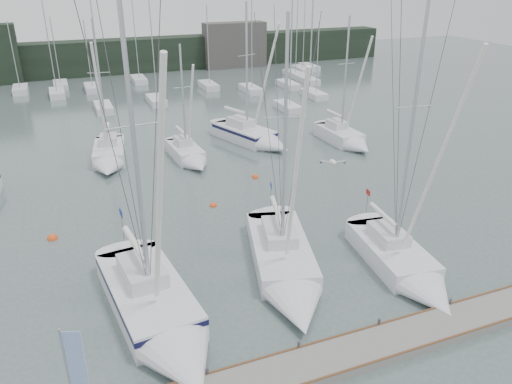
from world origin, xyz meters
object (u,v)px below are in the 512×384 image
sailboat_mid_d (255,137)px  sailboat_mid_e (347,139)px  sailboat_near_right (408,270)px  buoy_b (255,177)px  dock_banner (75,373)px  sailboat_mid_b (109,158)px  sailboat_mid_c (190,157)px  sailboat_near_left (161,319)px  buoy_c (53,239)px  sailboat_near_center (288,274)px  buoy_a (213,206)px

sailboat_mid_d → sailboat_mid_e: bearing=-43.8°
sailboat_near_right → buoy_b: bearing=105.4°
sailboat_near_right → dock_banner: size_ratio=3.41×
sailboat_mid_b → dock_banner: 27.35m
sailboat_near_right → sailboat_mid_c: bearing=113.5°
sailboat_near_left → buoy_c: (-4.39, 10.79, -0.66)m
sailboat_mid_e → sailboat_mid_b: bearing=170.1°
sailboat_near_left → sailboat_mid_e: 28.68m
sailboat_near_center → buoy_b: size_ratio=27.33×
sailboat_mid_d → sailboat_mid_e: size_ratio=1.10×
sailboat_mid_c → buoy_b: 6.43m
sailboat_mid_b → dock_banner: bearing=-89.6°
sailboat_near_left → sailboat_mid_c: bearing=65.4°
sailboat_near_left → buoy_b: sailboat_near_left is taller
sailboat_near_center → sailboat_mid_d: 22.40m
dock_banner → sailboat_mid_b: bearing=101.5°
sailboat_near_right → buoy_a: size_ratio=30.01×
sailboat_near_center → sailboat_mid_e: bearing=66.3°
buoy_a → buoy_c: 10.43m
buoy_c → sailboat_near_center: bearing=-40.2°
sailboat_mid_b → sailboat_mid_c: bearing=-8.6°
sailboat_near_center → buoy_c: (-11.24, 9.49, -0.52)m
sailboat_mid_c → buoy_c: sailboat_mid_c is taller
sailboat_near_left → sailboat_mid_b: bearing=82.8°
sailboat_near_left → sailboat_mid_c: (6.72, 20.30, -0.15)m
sailboat_mid_b → dock_banner: size_ratio=2.79×
sailboat_mid_e → buoy_b: size_ratio=23.07×
sailboat_mid_d → buoy_c: sailboat_mid_d is taller
sailboat_near_right → sailboat_mid_c: size_ratio=1.47×
sailboat_mid_d → buoy_c: bearing=-166.3°
sailboat_near_left → sailboat_near_center: size_ratio=1.09×
sailboat_near_right → buoy_c: sailboat_near_right is taller
sailboat_near_left → buoy_a: 13.02m
sailboat_mid_b → buoy_c: 12.46m
sailboat_mid_b → sailboat_mid_d: (13.23, 0.36, 0.07)m
sailboat_near_right → buoy_a: sailboat_near_right is taller
sailboat_mid_d → dock_banner: bearing=-142.0°
buoy_a → buoy_b: bearing=38.8°
buoy_c → sailboat_mid_d: bearing=33.4°
buoy_c → sailboat_mid_e: bearing=18.2°
sailboat_near_center → sailboat_mid_c: sailboat_near_center is taller
sailboat_mid_b → sailboat_mid_d: sailboat_mid_d is taller
sailboat_mid_d → dock_banner: sailboat_mid_d is taller
sailboat_mid_d → buoy_c: 21.55m
sailboat_mid_b → buoy_a: (5.66, -10.77, -0.57)m
sailboat_near_right → sailboat_mid_d: size_ratio=1.13×
buoy_b → dock_banner: bearing=-125.6°
sailboat_near_center → sailboat_near_right: (6.05, -1.95, 0.01)m
sailboat_mid_c → sailboat_mid_d: size_ratio=0.77×
sailboat_mid_c → buoy_a: sailboat_mid_c is taller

